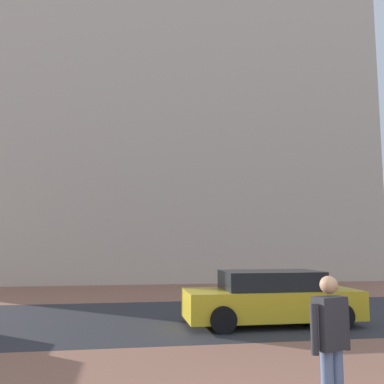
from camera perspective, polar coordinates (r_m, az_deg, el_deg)
ground_plane at (r=13.92m, az=-1.27°, el=-15.72°), size 120.00×120.00×0.00m
street_asphalt_strip at (r=12.72m, az=-0.48°, el=-16.55°), size 120.00×6.73×0.00m
landmark_building at (r=30.92m, az=-5.34°, el=8.29°), size 26.38×15.53×34.43m
person_skater at (r=5.65m, az=18.17°, el=-18.50°), size 0.58×0.37×1.73m
car_yellow at (r=11.68m, az=10.64°, el=-13.96°), size 4.56×1.93×1.40m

